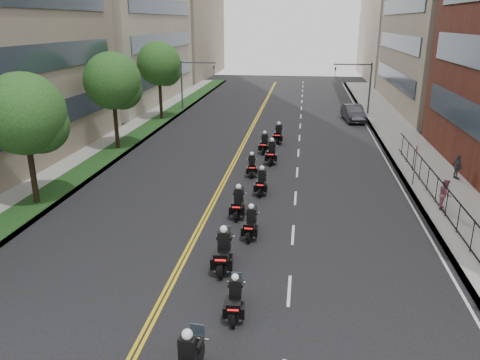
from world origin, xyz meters
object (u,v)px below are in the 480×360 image
Objects in this scene: motorcycle_3 at (251,224)px; pedestrian_b at (445,194)px; motorcycle_2 at (223,252)px; motorcycle_5 at (262,183)px; motorcycle_8 at (264,144)px; motorcycle_6 at (252,166)px; motorcycle_1 at (235,300)px; motorcycle_7 at (272,153)px; motorcycle_9 at (278,135)px; motorcycle_4 at (238,204)px; pedestrian_c at (457,167)px; parked_sedan at (353,113)px.

pedestrian_b reaches higher than motorcycle_3.
motorcycle_5 is (0.74, 9.20, -0.07)m from motorcycle_2.
motorcycle_2 is 1.10× the size of motorcycle_8.
motorcycle_6 is 0.93× the size of motorcycle_8.
motorcycle_3 is 0.95× the size of motorcycle_8.
motorcycle_1 is 18.81m from motorcycle_7.
motorcycle_5 is at bearing 96.25° from pedestrian_b.
motorcycle_2 is at bearing -102.93° from motorcycle_3.
motorcycle_2 is 1.04× the size of motorcycle_9.
motorcycle_4 is (-0.95, 2.41, 0.04)m from motorcycle_3.
motorcycle_5 is 12.88m from pedestrian_c.
motorcycle_5 is 10.16m from pedestrian_b.
motorcycle_8 is (0.11, 18.44, -0.07)m from motorcycle_2.
motorcycle_1 is at bearing -76.44° from motorcycle_2.
motorcycle_7 is at bearing 90.21° from motorcycle_3.
motorcycle_8 is at bearing 88.29° from motorcycle_1.
motorcycle_8 is (0.34, 5.86, 0.05)m from motorcycle_6.
motorcycle_2 is 1.18× the size of motorcycle_6.
parked_sedan is at bearing -0.56° from pedestrian_c.
motorcycle_5 reaches higher than motorcycle_3.
motorcycle_2 is at bearing -96.18° from motorcycle_6.
pedestrian_b is 5.87m from pedestrian_c.
motorcycle_4 is at bearing 115.47° from pedestrian_b.
pedestrian_b is (10.05, -1.47, 0.31)m from motorcycle_5.
motorcycle_9 is (0.15, 5.95, -0.01)m from motorcycle_7.
motorcycle_1 is 0.90× the size of motorcycle_4.
motorcycle_9 is at bearing 74.87° from motorcycle_6.
motorcycle_5 is 12.38m from motorcycle_9.
pedestrian_b is (9.76, -13.84, 0.26)m from motorcycle_9.
motorcycle_1 is at bearing -92.94° from motorcycle_6.
parked_sedan is (7.27, 16.23, 0.09)m from motorcycle_7.
motorcycle_6 is at bearing 88.63° from motorcycle_4.
motorcycle_2 reaches higher than motorcycle_7.
motorcycle_2 is at bearing 120.33° from pedestrian_c.
motorcycle_7 is (0.14, 6.43, 0.06)m from motorcycle_5.
motorcycle_6 is at bearing 87.99° from motorcycle_2.
motorcycle_4 is 10.06m from motorcycle_7.
motorcycle_2 is 1.16× the size of motorcycle_3.
motorcycle_5 is at bearing 91.06° from motorcycle_3.
motorcycle_6 is 0.88× the size of motorcycle_9.
motorcycle_3 is 9.41m from motorcycle_6.
motorcycle_9 is (0.92, 3.14, 0.04)m from motorcycle_8.
parked_sedan is at bearing 65.76° from motorcycle_7.
motorcycle_7 is at bearing 63.00° from motorcycle_6.
motorcycle_3 is (0.78, 3.21, -0.10)m from motorcycle_2.
pedestrian_c is (2.20, 5.44, -0.03)m from pedestrian_b.
motorcycle_4 is 27.53m from parked_sedan.
motorcycle_6 is at bearing 77.55° from pedestrian_c.
motorcycle_3 is 10.99m from pedestrian_b.
motorcycle_3 is at bearing -87.66° from motorcycle_9.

